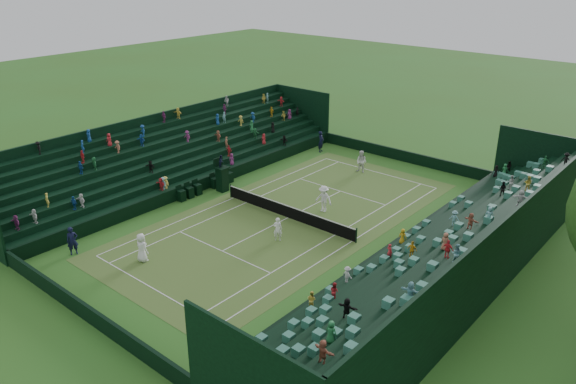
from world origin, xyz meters
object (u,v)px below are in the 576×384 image
object	(u,v)px
tennis_net	(288,211)
player_near_east	(278,229)
umpire_chair	(222,176)
player_far_west	(361,162)
player_far_east	(324,199)
player_near_west	(142,248)

from	to	relation	value
tennis_net	player_near_east	world-z (taller)	player_near_east
umpire_chair	player_far_west	bearing A→B (deg)	60.00
tennis_net	player_far_east	distance (m)	2.84
tennis_net	umpire_chair	distance (m)	7.26
player_far_west	player_far_east	size ratio (longest dim) A/B	0.97
tennis_net	player_far_east	bearing A→B (deg)	63.97
umpire_chair	player_far_west	xyz separation A→B (m)	(6.08, 10.53, -0.31)
player_far_west	player_far_east	distance (m)	8.80
player_far_west	player_far_east	bearing A→B (deg)	-78.53
player_near_east	tennis_net	bearing A→B (deg)	-96.94
player_far_east	tennis_net	bearing A→B (deg)	-124.68
player_near_west	player_far_east	distance (m)	13.49
player_near_east	player_near_west	bearing A→B (deg)	22.49
player_near_west	player_near_east	xyz separation A→B (m)	(4.47, 7.33, -0.10)
tennis_net	umpire_chair	world-z (taller)	umpire_chair
player_near_west	player_far_east	size ratio (longest dim) A/B	0.92
tennis_net	player_far_west	xyz separation A→B (m)	(-1.12, 11.00, 0.44)
player_near_west	player_far_east	world-z (taller)	player_far_east
player_far_west	player_near_east	bearing A→B (deg)	-82.68
tennis_net	umpire_chair	bearing A→B (deg)	176.28
tennis_net	player_far_west	size ratio (longest dim) A/B	6.06
player_near_west	player_far_west	size ratio (longest dim) A/B	0.96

